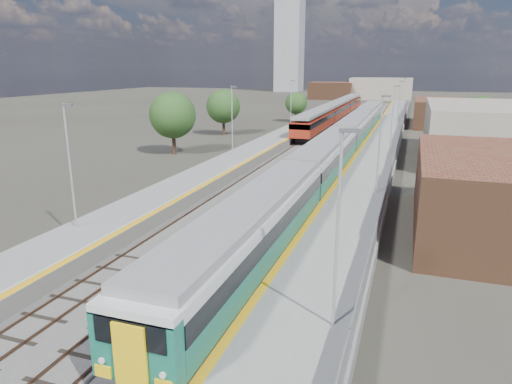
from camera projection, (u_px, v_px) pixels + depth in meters
The scene contains 12 objects.
ground at pixel (343, 145), 63.48m from camera, with size 320.00×320.00×0.00m, color #47443A.
ballast_bed at pixel (330, 141), 66.46m from camera, with size 10.50×155.00×0.06m, color #565451.
tracks at pixel (336, 139), 67.78m from camera, with size 8.96×160.00×0.17m.
platform_right at pixel (384, 141), 63.97m from camera, with size 4.70×155.00×8.52m.
platform_left at pixel (285, 136), 68.43m from camera, with size 4.30×155.00×8.52m.
buildings at pixel (329, 67), 147.17m from camera, with size 72.00×185.50×40.00m.
green_train at pixel (343, 141), 52.19m from camera, with size 3.05×84.80×3.36m.
red_train at pixel (336, 111), 89.38m from camera, with size 3.01×60.96×3.80m.
tree_a at pixel (173, 115), 55.61m from camera, with size 5.65×5.65×7.66m.
tree_b at pixel (223, 106), 71.65m from camera, with size 5.33×5.33×7.22m.
tree_c at pixel (296, 103), 89.38m from camera, with size 4.31×4.31×5.85m.
tree_d at pixel (481, 109), 75.62m from camera, with size 4.37×4.37×5.93m.
Camera 1 is at (8.80, -13.51, 10.47)m, focal length 32.00 mm.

